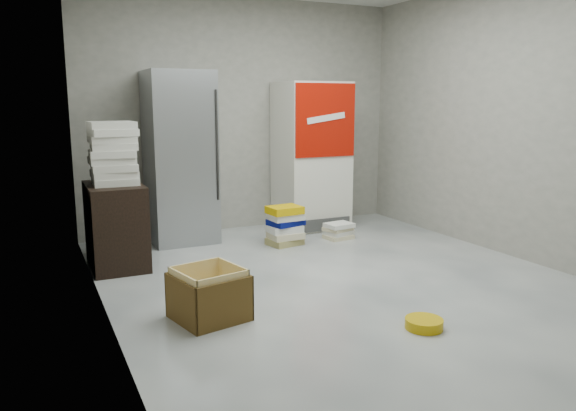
# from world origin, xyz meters

# --- Properties ---
(ground) EXTENTS (5.00, 5.00, 0.00)m
(ground) POSITION_xyz_m (0.00, 0.00, 0.00)
(ground) COLOR silver
(ground) RESTS_ON ground
(room_shell) EXTENTS (4.04, 5.04, 2.82)m
(room_shell) POSITION_xyz_m (0.00, 0.00, 1.80)
(room_shell) COLOR #9D978D
(room_shell) RESTS_ON ground
(steel_fridge) EXTENTS (0.70, 0.72, 1.90)m
(steel_fridge) POSITION_xyz_m (-0.90, 2.13, 0.95)
(steel_fridge) COLOR #989BA0
(steel_fridge) RESTS_ON ground
(coke_cooler) EXTENTS (0.80, 0.73, 1.80)m
(coke_cooler) POSITION_xyz_m (0.75, 2.12, 0.90)
(coke_cooler) COLOR silver
(coke_cooler) RESTS_ON ground
(wood_shelf) EXTENTS (0.50, 0.80, 0.80)m
(wood_shelf) POSITION_xyz_m (-1.73, 1.40, 0.40)
(wood_shelf) COLOR black
(wood_shelf) RESTS_ON ground
(supply_box_stack) EXTENTS (0.44, 0.44, 0.58)m
(supply_box_stack) POSITION_xyz_m (-1.72, 1.40, 1.09)
(supply_box_stack) COLOR beige
(supply_box_stack) RESTS_ON wood_shelf
(phonebook_stack_main) EXTENTS (0.42, 0.36, 0.44)m
(phonebook_stack_main) POSITION_xyz_m (0.08, 1.45, 0.22)
(phonebook_stack_main) COLOR #9B9053
(phonebook_stack_main) RESTS_ON ground
(phonebook_stack_side) EXTENTS (0.37, 0.32, 0.18)m
(phonebook_stack_side) POSITION_xyz_m (0.76, 1.45, 0.09)
(phonebook_stack_side) COLOR beige
(phonebook_stack_side) RESTS_ON ground
(cardboard_box) EXTENTS (0.56, 0.56, 0.38)m
(cardboard_box) POSITION_xyz_m (-1.33, -0.27, 0.16)
(cardboard_box) COLOR gold
(cardboard_box) RESTS_ON ground
(bucket_lid) EXTENTS (0.35, 0.35, 0.07)m
(bucket_lid) POSITION_xyz_m (-0.02, -1.09, 0.04)
(bucket_lid) COLOR #D2A508
(bucket_lid) RESTS_ON ground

